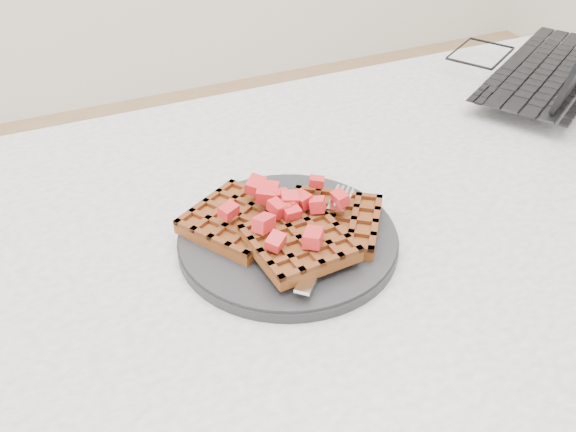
% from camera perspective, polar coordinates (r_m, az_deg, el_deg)
% --- Properties ---
extents(table, '(1.20, 0.80, 0.75)m').
position_cam_1_polar(table, '(0.85, 8.64, -6.43)').
color(table, silver).
rests_on(table, ground).
extents(plate, '(0.25, 0.25, 0.02)m').
position_cam_1_polar(plate, '(0.72, 0.00, -2.05)').
color(plate, black).
rests_on(plate, table).
extents(waffles, '(0.24, 0.20, 0.03)m').
position_cam_1_polar(waffles, '(0.70, 0.14, -1.00)').
color(waffles, brown).
rests_on(waffles, plate).
extents(strawberry_pile, '(0.15, 0.15, 0.02)m').
position_cam_1_polar(strawberry_pile, '(0.69, 0.00, 0.93)').
color(strawberry_pile, '#A50006').
rests_on(strawberry_pile, waffles).
extents(fork, '(0.14, 0.15, 0.02)m').
position_cam_1_polar(fork, '(0.70, 3.62, -1.92)').
color(fork, silver).
rests_on(fork, plate).
extents(laptop, '(0.44, 0.41, 0.25)m').
position_cam_1_polar(laptop, '(1.15, 21.10, 12.95)').
color(laptop, black).
rests_on(laptop, table).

